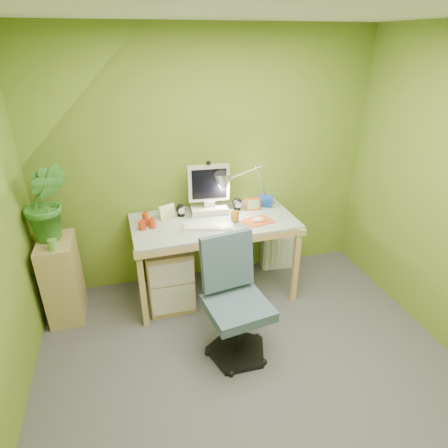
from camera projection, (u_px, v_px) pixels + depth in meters
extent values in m
cube|color=#4B4B50|center=(260.00, 390.00, 2.70)|extent=(3.20, 3.20, 0.01)
cube|color=white|center=(283.00, 4.00, 1.63)|extent=(3.20, 3.20, 0.01)
cube|color=olive|center=(208.00, 164.00, 3.55)|extent=(3.20, 0.01, 2.40)
cube|color=white|center=(63.00, 144.00, 1.64)|extent=(1.10, 3.20, 1.10)
cube|color=silver|center=(208.00, 226.00, 3.25)|extent=(0.44, 0.23, 0.02)
cube|color=#C3521E|center=(258.00, 221.00, 3.36)|extent=(0.29, 0.23, 0.01)
ellipsoid|color=white|center=(258.00, 220.00, 3.36)|extent=(0.11, 0.07, 0.04)
cylinder|color=#9A5F16|center=(235.00, 216.00, 3.35)|extent=(0.09, 0.09, 0.10)
cube|color=#C23C14|center=(253.00, 204.00, 3.57)|extent=(0.14, 0.03, 0.12)
cube|color=navy|center=(265.00, 201.00, 3.64)|extent=(0.13, 0.09, 0.12)
cube|color=#C0CD8D|center=(167.00, 212.00, 3.40)|extent=(0.15, 0.08, 0.13)
cube|color=tan|center=(63.00, 279.00, 3.27)|extent=(0.28, 0.43, 0.76)
imported|color=#367C29|center=(46.00, 202.00, 3.00)|extent=(0.38, 0.31, 0.66)
cylinder|color=#619F42|center=(53.00, 245.00, 2.96)|extent=(0.08, 0.08, 0.09)
cube|color=silver|center=(278.00, 251.00, 4.08)|extent=(0.39, 0.19, 0.38)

